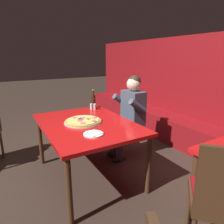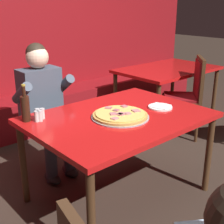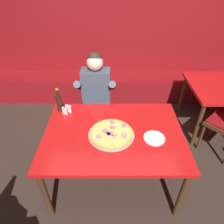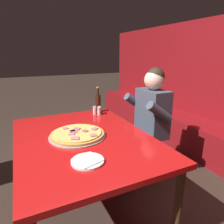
% 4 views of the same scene
% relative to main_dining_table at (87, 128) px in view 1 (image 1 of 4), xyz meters
% --- Properties ---
extents(ground_plane, '(24.00, 24.00, 0.00)m').
position_rel_main_dining_table_xyz_m(ground_plane, '(0.00, 0.00, -0.69)').
color(ground_plane, '#33261E').
extents(booth_wall_panel, '(6.80, 0.16, 1.90)m').
position_rel_main_dining_table_xyz_m(booth_wall_panel, '(0.00, 2.18, 0.26)').
color(booth_wall_panel, maroon).
rests_on(booth_wall_panel, ground_plane).
extents(booth_bench, '(6.46, 0.48, 0.46)m').
position_rel_main_dining_table_xyz_m(booth_bench, '(0.00, 1.86, -0.46)').
color(booth_bench, maroon).
rests_on(booth_bench, ground_plane).
extents(main_dining_table, '(1.42, 1.04, 0.76)m').
position_rel_main_dining_table_xyz_m(main_dining_table, '(0.00, 0.00, 0.00)').
color(main_dining_table, '#422816').
rests_on(main_dining_table, ground_plane).
extents(pizza, '(0.46, 0.46, 0.05)m').
position_rel_main_dining_table_xyz_m(pizza, '(-0.02, -0.04, 0.09)').
color(pizza, '#9E9EA3').
rests_on(pizza, main_dining_table).
extents(plate_white_paper, '(0.21, 0.21, 0.02)m').
position_rel_main_dining_table_xyz_m(plate_white_paper, '(0.40, -0.09, 0.08)').
color(plate_white_paper, white).
rests_on(plate_white_paper, main_dining_table).
extents(beer_bottle, '(0.07, 0.07, 0.29)m').
position_rel_main_dining_table_xyz_m(beer_bottle, '(-0.62, 0.38, 0.18)').
color(beer_bottle, black).
rests_on(beer_bottle, main_dining_table).
extents(shaker_black_pepper, '(0.04, 0.04, 0.09)m').
position_rel_main_dining_table_xyz_m(shaker_black_pepper, '(-0.50, 0.35, 0.11)').
color(shaker_black_pepper, silver).
rests_on(shaker_black_pepper, main_dining_table).
extents(shaker_oregano, '(0.04, 0.04, 0.09)m').
position_rel_main_dining_table_xyz_m(shaker_oregano, '(-0.53, 0.36, 0.11)').
color(shaker_oregano, silver).
rests_on(shaker_oregano, main_dining_table).
extents(shaker_parmesan, '(0.04, 0.04, 0.09)m').
position_rel_main_dining_table_xyz_m(shaker_parmesan, '(-0.57, 0.32, 0.11)').
color(shaker_parmesan, silver).
rests_on(shaker_parmesan, main_dining_table).
extents(shaker_red_pepper_flakes, '(0.04, 0.04, 0.09)m').
position_rel_main_dining_table_xyz_m(shaker_red_pepper_flakes, '(-0.54, 0.31, 0.11)').
color(shaker_red_pepper_flakes, silver).
rests_on(shaker_red_pepper_flakes, main_dining_table).
extents(diner_seated_blue_shirt, '(0.53, 0.53, 1.27)m').
position_rel_main_dining_table_xyz_m(diner_seated_blue_shirt, '(-0.23, 0.78, 0.02)').
color(diner_seated_blue_shirt, black).
rests_on(diner_seated_blue_shirt, ground_plane).
extents(dining_chair_by_booth, '(0.62, 0.62, 1.01)m').
position_rel_main_dining_table_xyz_m(dining_chair_by_booth, '(1.53, 0.41, -0.11)').
color(dining_chair_by_booth, '#422816').
rests_on(dining_chair_by_booth, ground_plane).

